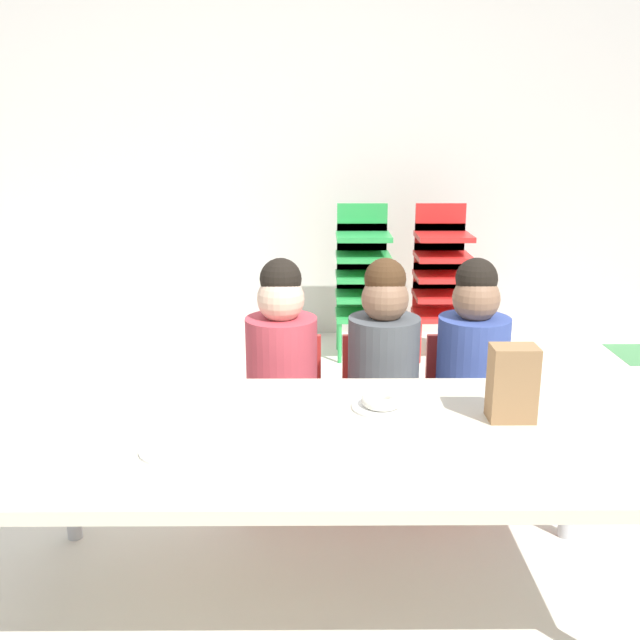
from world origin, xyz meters
The scene contains 12 objects.
ground_plane centered at (0.00, 0.00, -0.01)m, with size 6.61×4.68×0.02m.
back_wall centered at (0.00, 2.34, 1.21)m, with size 6.61×0.10×2.43m, color beige.
craft_table centered at (0.19, -0.55, 0.52)m, with size 1.86×0.84×0.56m.
seated_child_near_camera centered at (0.05, 0.10, 0.55)m, with size 0.33×0.33×0.92m.
seated_child_middle_seat centered at (0.42, 0.10, 0.55)m, with size 0.34×0.34×0.92m.
seated_child_far_right centered at (0.75, 0.10, 0.55)m, with size 0.32×0.31×0.92m.
kid_chair_green_stack centered at (0.46, 1.83, 0.52)m, with size 0.32×0.30×0.92m.
kid_chair_red_stack centered at (0.93, 1.83, 0.52)m, with size 0.32×0.30×0.92m.
paper_bag_brown centered at (0.73, -0.47, 0.67)m, with size 0.13×0.09×0.22m, color #9E754C.
paper_plate_near_edge centered at (0.37, -0.39, 0.56)m, with size 0.18×0.18×0.01m, color white.
paper_plate_center_table centered at (-0.19, -0.67, 0.56)m, with size 0.18×0.18×0.01m, color white.
donut_powdered_on_plate centered at (0.37, -0.39, 0.59)m, with size 0.12×0.12×0.04m, color white.
Camera 1 is at (0.17, -2.35, 1.38)m, focal length 39.64 mm.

